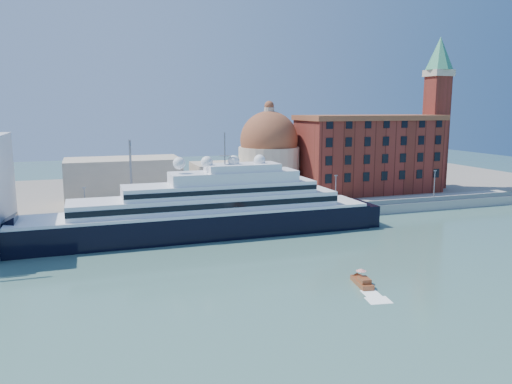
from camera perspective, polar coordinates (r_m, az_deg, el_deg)
name	(u,v)px	position (r m, az deg, el deg)	size (l,w,h in m)	color
ground	(266,264)	(89.49, 1.13, -8.24)	(400.00, 400.00, 0.00)	#38605A
quay	(218,218)	(120.59, -4.39, -2.95)	(180.00, 10.00, 2.50)	gray
land	(185,192)	(159.96, -8.08, 0.01)	(260.00, 72.00, 2.00)	slate
quay_fence	(223,214)	(115.94, -3.85, -2.52)	(180.00, 0.10, 1.20)	slate
superyacht	(188,217)	(107.40, -7.79, -2.81)	(86.92, 12.05, 25.98)	black
service_barge	(79,244)	(105.32, -19.60, -5.63)	(12.11, 6.13, 2.60)	white
water_taxi	(362,281)	(80.87, 12.06, -9.96)	(2.73, 5.79, 2.64)	brown
warehouse	(368,153)	(155.59, 12.72, 4.35)	(43.00, 19.00, 23.25)	maroon
campanile	(437,103)	(168.81, 19.98, 9.50)	(8.40, 8.40, 47.00)	maroon
church	(218,166)	(143.23, -4.35, 2.96)	(66.00, 18.00, 25.50)	beige
lamp_posts	(165,186)	(114.87, -10.36, 0.65)	(120.80, 2.40, 18.00)	slate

